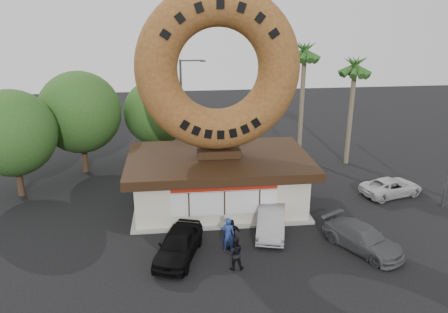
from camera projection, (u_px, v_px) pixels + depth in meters
ground at (231, 255)px, 22.32m from camera, size 90.00×90.00×0.00m
donut_shop at (219, 179)px, 27.34m from camera, size 11.20×7.20×3.80m
giant_donut at (218, 69)px, 25.10m from camera, size 9.58×2.44×9.58m
tree_west at (80, 112)px, 31.93m from camera, size 6.00×6.00×7.65m
tree_mid at (157, 112)px, 34.61m from camera, size 5.20×5.20×6.63m
tree_far at (12, 133)px, 27.90m from camera, size 5.60×5.60×7.14m
palm_near at (305, 55)px, 33.47m from camera, size 2.60×2.60×9.75m
palm_far at (355, 70)px, 32.76m from camera, size 2.60×2.60×8.75m
street_lamp at (183, 103)px, 35.63m from camera, size 2.11×0.20×8.00m
person_left at (228, 234)px, 22.44m from camera, size 0.77×0.59×1.88m
person_center at (235, 253)px, 20.89m from camera, size 0.85×0.67×1.73m
person_right at (232, 234)px, 22.64m from camera, size 1.07×0.78×1.69m
car_black at (179, 244)px, 21.92m from camera, size 2.97×4.66×1.48m
car_silver at (271, 221)px, 24.39m from camera, size 2.48×4.50×1.40m
car_grey at (363, 238)px, 22.66m from camera, size 3.77×4.85×1.31m
car_white at (391, 187)px, 29.15m from camera, size 4.59×2.96×1.18m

